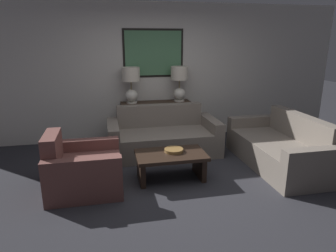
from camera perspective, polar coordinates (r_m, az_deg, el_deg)
ground_plane at (r=4.17m, az=2.84°, el=-11.73°), size 20.00×20.00×0.00m
back_wall at (r=6.05m, az=-2.84°, el=10.21°), size 7.81×0.12×2.65m
console_table at (r=5.95m, az=-2.28°, el=0.90°), size 1.36×0.40×0.78m
table_lamp_left at (r=5.74m, az=-7.06°, el=8.42°), size 0.34×0.34×0.68m
table_lamp_right at (r=5.90m, az=2.19°, el=8.73°), size 0.34×0.34×0.68m
couch_by_back_wall at (r=5.31m, az=-0.95°, el=-2.24°), size 1.91×0.94×0.81m
couch_by_side at (r=5.11m, az=20.66°, el=-4.08°), size 0.94×1.91×0.81m
coffee_table at (r=4.31m, az=0.54°, el=-6.59°), size 0.99×0.60×0.39m
decorative_bowl at (r=4.32m, az=1.11°, el=-4.63°), size 0.27×0.27×0.04m
armchair_near_back_wall at (r=4.18m, az=-16.02°, el=-8.09°), size 0.94×0.89×0.80m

